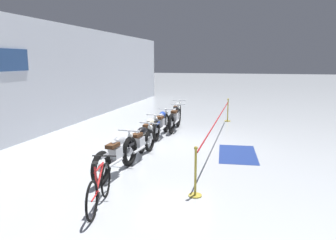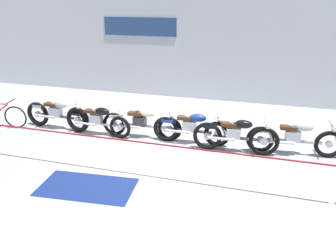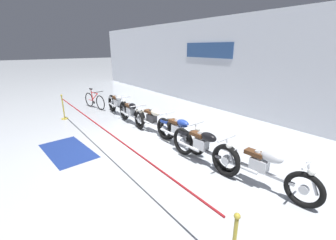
{
  "view_description": "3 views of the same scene",
  "coord_description": "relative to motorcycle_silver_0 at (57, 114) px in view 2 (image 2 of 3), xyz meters",
  "views": [
    {
      "loc": [
        -10.55,
        -2.46,
        2.74
      ],
      "look_at": [
        -0.09,
        0.25,
        0.77
      ],
      "focal_mm": 35.0,
      "sensor_mm": 36.0,
      "label": 1
    },
    {
      "loc": [
        2.4,
        -7.49,
        3.84
      ],
      "look_at": [
        -0.04,
        1.06,
        0.49
      ],
      "focal_mm": 35.0,
      "sensor_mm": 36.0,
      "label": 2
    },
    {
      "loc": [
        5.58,
        -3.34,
        2.89
      ],
      "look_at": [
        0.09,
        0.77,
        0.66
      ],
      "focal_mm": 24.0,
      "sensor_mm": 36.0,
      "label": 3
    }
  ],
  "objects": [
    {
      "name": "ground_plane",
      "position": [
        3.47,
        -0.66,
        -0.48
      ],
      "size": [
        120.0,
        120.0,
        0.0
      ],
      "primitive_type": "plane",
      "color": "#B2B7BC"
    },
    {
      "name": "back_wall",
      "position": [
        3.46,
        4.47,
        1.63
      ],
      "size": [
        28.0,
        0.29,
        4.2
      ],
      "color": "silver",
      "rests_on": "ground"
    },
    {
      "name": "motorcycle_silver_0",
      "position": [
        0.0,
        0.0,
        0.0
      ],
      "size": [
        2.26,
        0.62,
        0.97
      ],
      "color": "black",
      "rests_on": "ground"
    },
    {
      "name": "motorcycle_black_1",
      "position": [
        1.42,
        -0.09,
        -0.02
      ],
      "size": [
        2.14,
        0.62,
        0.91
      ],
      "color": "black",
      "rests_on": "ground"
    },
    {
      "name": "motorcycle_cream_2",
      "position": [
        2.73,
        0.06,
        -0.01
      ],
      "size": [
        2.37,
        0.62,
        0.92
      ],
      "color": "black",
      "rests_on": "ground"
    },
    {
      "name": "motorcycle_blue_3",
      "position": [
        4.19,
        0.05,
        -0.01
      ],
      "size": [
        2.17,
        0.62,
        0.94
      ],
      "color": "black",
      "rests_on": "ground"
    },
    {
      "name": "motorcycle_black_4",
      "position": [
        5.41,
        -0.18,
        0.01
      ],
      "size": [
        2.22,
        0.62,
        0.96
      ],
      "color": "black",
      "rests_on": "ground"
    },
    {
      "name": "motorcycle_silver_5",
      "position": [
        6.88,
        0.09,
        -0.01
      ],
      "size": [
        2.4,
        0.63,
        0.94
      ],
      "color": "black",
      "rests_on": "ground"
    },
    {
      "name": "stanchion_far_left",
      "position": [
        2.16,
        -2.07,
        0.24
      ],
      "size": [
        8.61,
        0.28,
        1.05
      ],
      "color": "gold",
      "rests_on": "ground"
    },
    {
      "name": "floor_banner",
      "position": [
        2.51,
        -2.77,
        -0.47
      ],
      "size": [
        2.13,
        1.26,
        0.01
      ],
      "primitive_type": "cube",
      "rotation": [
        0.0,
        0.0,
        0.09
      ],
      "color": "navy",
      "rests_on": "ground"
    }
  ]
}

